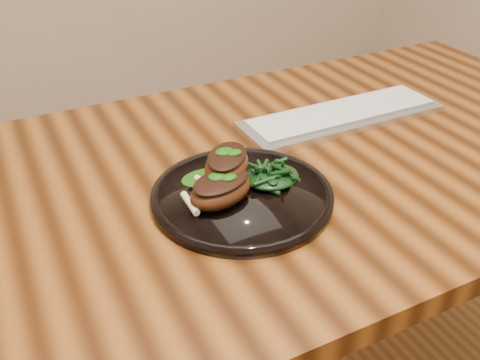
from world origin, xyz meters
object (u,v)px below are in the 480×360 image
plate (242,195)px  keyboard (342,116)px  lamb_chop_front (221,189)px  greens_heap (272,174)px  desk (266,199)px

plate → keyboard: 0.37m
lamb_chop_front → greens_heap: lamb_chop_front is taller
desk → keyboard: size_ratio=3.57×
lamb_chop_front → greens_heap: 0.10m
keyboard → greens_heap: bearing=-147.7°
keyboard → desk: bearing=-159.5°
desk → lamb_chop_front: bearing=-144.8°
plate → desk: bearing=42.2°
lamb_chop_front → plate: bearing=13.8°
plate → keyboard: keyboard is taller
desk → keyboard: keyboard is taller
lamb_chop_front → keyboard: 0.42m
plate → greens_heap: 0.06m
lamb_chop_front → greens_heap: size_ratio=1.41×
desk → greens_heap: size_ratio=17.04×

